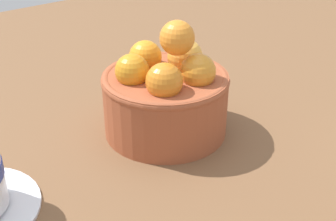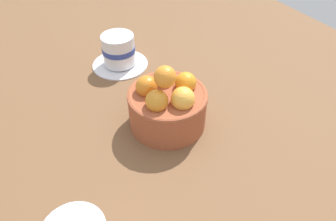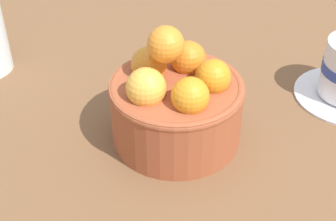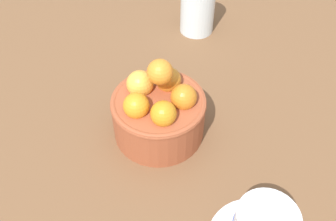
% 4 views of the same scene
% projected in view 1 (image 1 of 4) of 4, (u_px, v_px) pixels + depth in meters
% --- Properties ---
extents(ground_plane, '(1.59, 1.14, 0.03)m').
position_uv_depth(ground_plane, '(166.00, 142.00, 0.52)').
color(ground_plane, brown).
extents(terracotta_bowl, '(0.14, 0.14, 0.13)m').
position_uv_depth(terracotta_bowl, '(166.00, 94.00, 0.49)').
color(terracotta_bowl, '#9E4C2D').
rests_on(terracotta_bowl, ground_plane).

